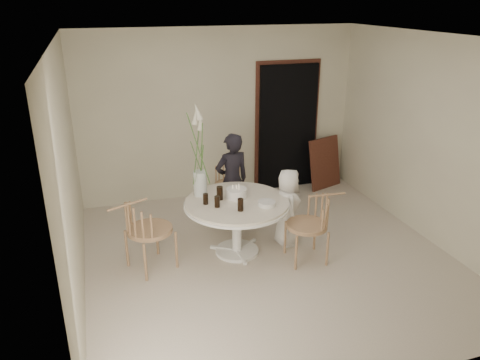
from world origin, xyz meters
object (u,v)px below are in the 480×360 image
object	(u,v)px
chair_right	(317,217)
flower_vase	(199,164)
table	(237,209)
chair_left	(140,226)
birthday_cake	(236,193)
boy	(288,207)
girl	(232,181)
chair_far	(229,177)

from	to	relation	value
chair_right	flower_vase	bearing A→B (deg)	-116.55
chair_right	flower_vase	world-z (taller)	flower_vase
table	chair_left	xyz separation A→B (m)	(-1.22, -0.07, -0.01)
birthday_cake	flower_vase	distance (m)	0.60
birthday_cake	boy	bearing A→B (deg)	-5.31
girl	boy	distance (m)	0.92
table	chair_left	size ratio (longest dim) A/B	1.41
chair_right	girl	distance (m)	1.41
chair_far	birthday_cake	bearing A→B (deg)	-89.95
chair_far	chair_right	bearing A→B (deg)	-58.46
girl	flower_vase	distance (m)	0.84
boy	birthday_cake	world-z (taller)	boy
chair_far	chair_right	world-z (taller)	chair_right
boy	birthday_cake	bearing A→B (deg)	91.99
boy	flower_vase	world-z (taller)	flower_vase
girl	chair_far	bearing A→B (deg)	-112.97
girl	table	bearing A→B (deg)	67.46
chair_far	girl	distance (m)	0.58
chair_right	flower_vase	size ratio (longest dim) A/B	0.73
table	flower_vase	distance (m)	0.74
table	girl	world-z (taller)	girl
chair_left	girl	distance (m)	1.62
chair_right	boy	xyz separation A→B (m)	(-0.19, 0.47, -0.04)
birthday_cake	flower_vase	xyz separation A→B (m)	(-0.41, 0.23, 0.36)
boy	flower_vase	size ratio (longest dim) A/B	0.88
table	girl	bearing A→B (deg)	77.73
table	chair_right	xyz separation A→B (m)	(0.90, -0.44, -0.04)
chair_far	chair_left	size ratio (longest dim) A/B	0.88
chair_right	boy	world-z (taller)	boy
girl	birthday_cake	bearing A→B (deg)	67.79
chair_left	chair_right	bearing A→B (deg)	-123.75
birthday_cake	flower_vase	bearing A→B (deg)	150.97
chair_right	table	bearing A→B (deg)	-111.91
chair_left	flower_vase	size ratio (longest dim) A/B	0.78
chair_right	flower_vase	distance (m)	1.60
chair_left	flower_vase	bearing A→B (deg)	-88.41
girl	flower_vase	xyz separation A→B (m)	(-0.55, -0.44, 0.46)
chair_right	chair_left	bearing A→B (deg)	-95.70
girl	birthday_cake	size ratio (longest dim) A/B	5.34
boy	girl	bearing A→B (deg)	44.03
boy	chair_right	bearing A→B (deg)	-150.86
chair_right	girl	size ratio (longest dim) A/B	0.64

